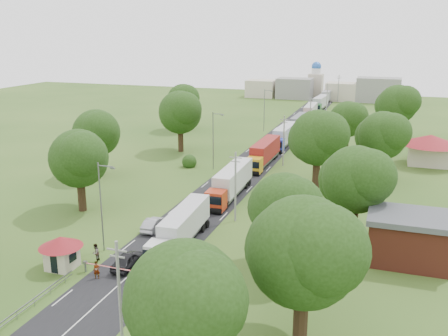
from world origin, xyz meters
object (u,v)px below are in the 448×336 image
at_px(car_lane_front, 128,260).
at_px(pedestrian_near, 97,270).
at_px(guard_booth, 61,248).
at_px(boom_barrier, 113,269).
at_px(car_lane_mid, 153,224).
at_px(truck_0, 182,227).
at_px(info_sign, 297,134).

relative_size(car_lane_front, pedestrian_near, 2.68).
height_order(guard_booth, car_lane_front, guard_booth).
relative_size(boom_barrier, car_lane_mid, 2.05).
relative_size(truck_0, pedestrian_near, 7.97).
distance_m(guard_booth, car_lane_mid, 12.79).
bearing_deg(truck_0, pedestrian_near, -114.45).
relative_size(info_sign, pedestrian_near, 2.34).
bearing_deg(truck_0, guard_booth, -134.54).
xyz_separation_m(info_sign, car_lane_mid, (-8.20, -48.00, -2.26)).
bearing_deg(truck_0, car_lane_front, -112.87).
distance_m(boom_barrier, guard_booth, 5.98).
bearing_deg(guard_booth, truck_0, 45.46).
relative_size(boom_barrier, guard_booth, 2.10).
distance_m(truck_0, car_lane_mid, 5.79).
xyz_separation_m(car_lane_front, car_lane_mid, (-2.00, 9.70, -0.06)).
bearing_deg(pedestrian_near, boom_barrier, 10.55).
bearing_deg(car_lane_front, boom_barrier, 79.50).
bearing_deg(car_lane_front, guard_booth, 18.69).
bearing_deg(truck_0, car_lane_mid, 151.41).
xyz_separation_m(guard_booth, car_lane_front, (6.20, 2.30, -1.36)).
relative_size(truck_0, car_lane_front, 2.98).
bearing_deg(boom_barrier, truck_0, 70.40).
relative_size(boom_barrier, truck_0, 0.66).
relative_size(car_lane_mid, pedestrian_near, 2.56).
height_order(boom_barrier, car_lane_front, car_lane_front).
xyz_separation_m(info_sign, truck_0, (-3.25, -50.70, -0.95)).
relative_size(info_sign, car_lane_mid, 0.91).
distance_m(boom_barrier, car_lane_mid, 12.11).
xyz_separation_m(boom_barrier, car_lane_front, (0.36, 2.30, -0.09)).
bearing_deg(car_lane_front, car_lane_mid, -80.01).
distance_m(truck_0, pedestrian_near, 11.17).
bearing_deg(car_lane_mid, pedestrian_near, 87.21).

